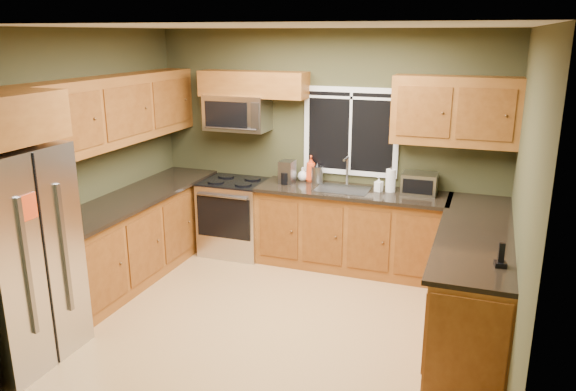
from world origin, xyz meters
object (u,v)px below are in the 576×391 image
Objects in this scene: toaster_oven at (419,184)px; paper_towel_roll at (391,180)px; soap_bottle_a at (311,169)px; coffee_maker at (287,173)px; cordless_phone at (501,259)px; range at (235,216)px; refrigerator at (11,258)px; kettle at (317,174)px; microwave at (237,113)px; soap_bottle_c at (303,174)px; soap_bottle_b at (379,184)px.

paper_towel_roll is (-0.31, -0.01, 0.01)m from toaster_oven.
coffee_maker is at bearing -143.65° from soap_bottle_a.
soap_bottle_a is 1.63× the size of cordless_phone.
refrigerator is at bearing -103.97° from range.
paper_towel_roll is at bearing 2.31° from coffee_maker.
kettle is at bearing 18.28° from coffee_maker.
microwave is 1.10m from soap_bottle_a.
refrigerator is 4.07m from toaster_oven.
refrigerator is 7.24× the size of kettle.
coffee_maker is 1.39× the size of cordless_phone.
soap_bottle_c is (-0.20, 0.06, -0.03)m from kettle.
toaster_oven is 2.01m from cordless_phone.
toaster_oven is at bearing 5.94° from soap_bottle_b.
cordless_phone is at bearing -42.78° from kettle.
range is at bearing -163.93° from soap_bottle_c.
range is at bearing -177.94° from soap_bottle_b.
range is at bearing -175.30° from coffee_maker.
soap_bottle_a is at bearing 168.86° from soap_bottle_b.
coffee_maker is at bearing 64.45° from refrigerator.
coffee_maker is 1.09m from soap_bottle_b.
refrigerator is at bearing -131.74° from paper_towel_roll.
cordless_phone is at bearing -42.37° from soap_bottle_a.
range is 4.89× the size of cordless_phone.
range is 2.47× the size of toaster_oven.
soap_bottle_b reaches higher than range.
paper_towel_roll is at bearing -7.44° from soap_bottle_a.
toaster_oven is 2.24× the size of soap_bottle_b.
paper_towel_roll is at bearing 17.97° from soap_bottle_b.
soap_bottle_a reaches higher than soap_bottle_b.
refrigerator reaches higher than kettle.
soap_bottle_c is at bearing 180.00° from soap_bottle_a.
refrigerator is 2.37× the size of microwave.
refrigerator is 3.39m from kettle.
soap_bottle_b is (-0.12, -0.04, -0.04)m from paper_towel_roll.
microwave is (-0.00, 0.14, 1.26)m from range.
cordless_phone is (3.03, -1.71, 0.53)m from range.
cordless_phone is (1.16, -1.82, -0.07)m from paper_towel_roll.
toaster_oven is 1.29m from soap_bottle_a.
range is 0.89m from coffee_maker.
range is at bearing -176.85° from paper_towel_roll.
soap_bottle_a is at bearing 0.00° from soap_bottle_c.
cordless_phone is at bearing -54.21° from soap_bottle_b.
cordless_phone is (2.13, -1.94, -0.10)m from soap_bottle_a.
refrigerator reaches higher than toaster_oven.
coffee_maker is at bearing -179.54° from soap_bottle_b.
cordless_phone is at bearing -29.47° from range.
kettle is 0.79× the size of soap_bottle_a.
cordless_phone is (2.23, -1.94, -0.02)m from soap_bottle_c.
soap_bottle_a is (-0.97, 0.13, 0.03)m from paper_towel_roll.
coffee_maker is 0.23m from soap_bottle_c.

